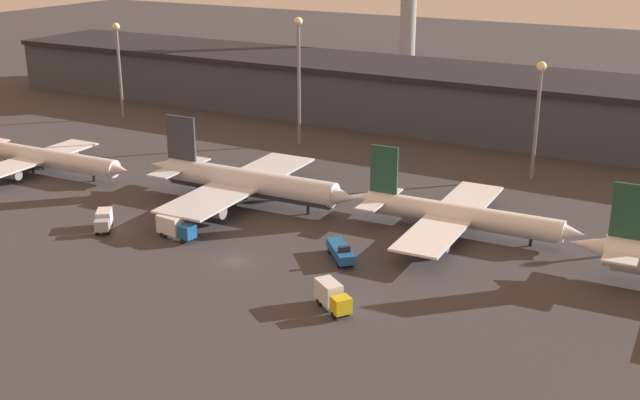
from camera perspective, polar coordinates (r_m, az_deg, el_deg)
name	(u,v)px	position (r m, az deg, el deg)	size (l,w,h in m)	color
ground	(234,261)	(114.67, -6.10, -4.35)	(600.00, 600.00, 0.00)	#383538
terminal_building	(455,99)	(188.84, 9.56, 7.08)	(250.71, 28.81, 13.64)	#3D424C
airplane_0	(41,157)	(162.58, -19.21, 2.90)	(41.61, 26.64, 13.25)	silver
airplane_1	(246,182)	(136.46, -5.27, 1.25)	(40.97, 37.32, 13.86)	silver
airplane_2	(457,215)	(124.79, 9.75, -1.07)	(37.49, 34.38, 12.42)	white
service_vehicle_0	(332,296)	(99.62, 0.86, -6.82)	(6.35, 5.34, 3.40)	gold
service_vehicle_3	(175,227)	(123.11, -10.29, -1.90)	(6.79, 2.69, 3.47)	#195199
service_vehicle_4	(104,220)	(129.33, -15.13, -1.36)	(5.08, 5.83, 2.91)	#9EA3A8
service_vehicle_5	(341,251)	(113.93, 1.48, -3.66)	(6.99, 7.34, 2.82)	#195199
lamp_post_0	(119,58)	(200.51, -14.13, 9.79)	(1.80, 1.80, 23.05)	slate
lamp_post_1	(299,66)	(170.25, -1.53, 9.53)	(1.80, 1.80, 27.08)	slate
lamp_post_2	(538,104)	(151.84, 15.26, 6.60)	(1.80, 1.80, 22.01)	slate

